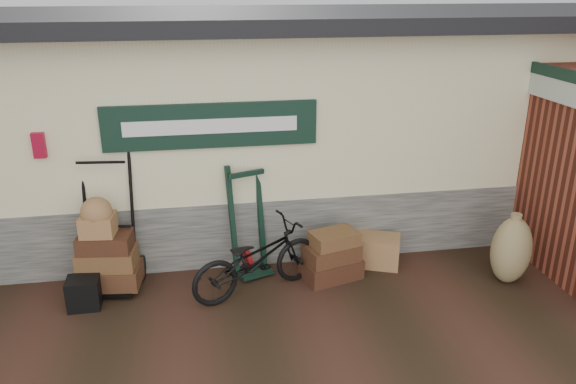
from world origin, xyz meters
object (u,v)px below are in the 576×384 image
object	(u,v)px
green_barrow	(248,220)
black_trunk	(84,293)
bicycle	(257,255)
wicker_hamper	(376,250)
suitcase_stack	(331,255)
porter_trolley	(107,216)

from	to	relation	value
green_barrow	black_trunk	xyz separation A→B (m)	(-2.00, -0.56, -0.54)
green_barrow	bicycle	bearing A→B (deg)	-105.70
black_trunk	bicycle	distance (m)	2.06
wicker_hamper	black_trunk	distance (m)	3.72
suitcase_stack	bicycle	xyz separation A→B (m)	(-0.98, -0.19, 0.18)
wicker_hamper	bicycle	bearing A→B (deg)	-164.90
green_barrow	black_trunk	size ratio (longest dim) A/B	3.91
wicker_hamper	black_trunk	xyz separation A→B (m)	(-3.69, -0.45, -0.02)
porter_trolley	black_trunk	bearing A→B (deg)	-110.33
green_barrow	black_trunk	distance (m)	2.14
wicker_hamper	bicycle	distance (m)	1.74
porter_trolley	suitcase_stack	bearing A→B (deg)	-0.55
suitcase_stack	bicycle	distance (m)	1.01
wicker_hamper	green_barrow	bearing A→B (deg)	176.18
porter_trolley	suitcase_stack	world-z (taller)	porter_trolley
wicker_hamper	bicycle	xyz separation A→B (m)	(-1.66, -0.45, 0.29)
porter_trolley	suitcase_stack	distance (m)	2.82
porter_trolley	bicycle	world-z (taller)	porter_trolley
porter_trolley	wicker_hamper	distance (m)	3.49
green_barrow	bicycle	world-z (taller)	green_barrow
suitcase_stack	green_barrow	bearing A→B (deg)	160.03
suitcase_stack	wicker_hamper	distance (m)	0.73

